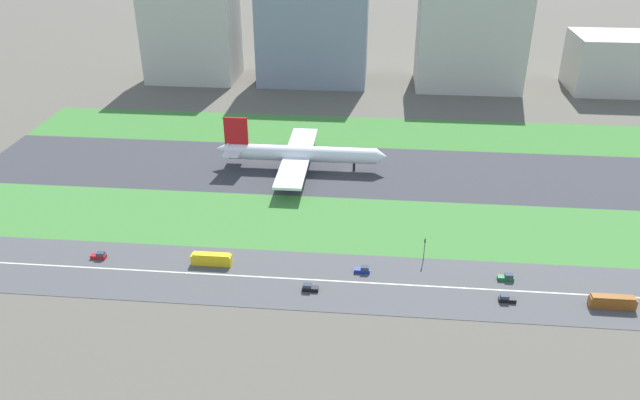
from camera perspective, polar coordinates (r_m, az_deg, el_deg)
ground_plane at (r=237.05m, az=2.47°, el=2.71°), size 800.00×800.00×0.00m
runway at (r=237.03m, az=2.47°, el=2.72°), size 280.00×46.00×0.10m
grass_median_north at (r=274.74m, az=2.95°, el=6.30°), size 280.00×36.00×0.10m
grass_median_south at (r=200.60m, az=1.80°, el=-2.18°), size 280.00×36.00×0.10m
highway at (r=173.60m, az=1.09°, el=-7.41°), size 280.00×28.00×0.10m
highway_centerline at (r=173.57m, az=1.09°, el=-7.39°), size 266.00×0.50×0.01m
airliner at (r=236.04m, az=-2.03°, el=4.26°), size 65.00×56.00×19.70m
bus_0 at (r=179.56m, az=25.16°, el=-8.43°), size 11.60×2.50×3.50m
car_4 at (r=193.69m, az=-19.55°, el=-4.83°), size 4.40×1.80×2.00m
car_5 at (r=180.93m, az=16.68°, el=-6.80°), size 4.40×1.80×2.00m
car_3 at (r=176.94m, az=3.94°, el=-6.38°), size 4.40×1.80×2.00m
car_0 at (r=169.46m, az=-0.97°, el=-8.03°), size 4.40×1.80×2.00m
bus_1 at (r=182.14m, az=-9.90°, el=-5.35°), size 11.60×2.50×3.50m
car_2 at (r=172.56m, az=16.69°, el=-8.65°), size 4.40×1.80×2.00m
traffic_light at (r=182.49m, az=9.52°, el=-4.33°), size 0.36×0.50×7.20m
terminal_building at (r=351.53m, az=-11.66°, el=15.00°), size 47.01×33.21×52.57m
hangar_building at (r=338.44m, az=-0.65°, el=15.32°), size 56.81×32.22×55.54m
office_tower at (r=340.50m, az=13.55°, el=14.12°), size 53.60×35.34×49.28m
cargo_warehouse at (r=359.73m, az=24.92°, el=11.33°), size 38.64×33.50×28.31m
fuel_tank_west at (r=385.96m, az=1.98°, el=13.59°), size 17.67×17.67×12.92m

